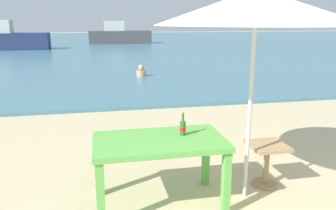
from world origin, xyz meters
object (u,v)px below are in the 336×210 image
side_table_wood (267,159)px  beer_bottle_amber (183,127)px  patio_umbrella (256,7)px  swimmer_person (141,72)px  boat_fishing_trawler (6,39)px  boat_cargo_ship (119,35)px  picnic_table_green (159,149)px

side_table_wood → beer_bottle_amber: bearing=-175.9°
patio_umbrella → swimmer_person: size_ratio=5.61×
swimmer_person → boat_fishing_trawler: size_ratio=0.08×
beer_bottle_amber → boat_fishing_trawler: size_ratio=0.05×
patio_umbrella → boat_cargo_ship: 26.16m
boat_cargo_ship → boat_fishing_trawler: boat_fishing_trawler is taller
picnic_table_green → beer_bottle_amber: bearing=15.4°
picnic_table_green → boat_cargo_ship: size_ratio=0.27×
picnic_table_green → patio_umbrella: patio_umbrella is taller
side_table_wood → swimmer_person: (-0.52, 8.17, -0.11)m
swimmer_person → boat_fishing_trawler: bearing=120.4°
patio_umbrella → boat_fishing_trawler: patio_umbrella is taller
picnic_table_green → patio_umbrella: 1.77m
side_table_wood → swimmer_person: bearing=93.6°
picnic_table_green → swimmer_person: size_ratio=3.41×
side_table_wood → boat_fishing_trawler: size_ratio=0.10×
side_table_wood → boat_cargo_ship: 25.93m
side_table_wood → boat_fishing_trawler: (-8.07, 21.04, 0.44)m
patio_umbrella → side_table_wood: (0.36, 0.20, -1.76)m
patio_umbrella → boat_fishing_trawler: (-7.71, 21.24, -1.33)m
beer_bottle_amber → side_table_wood: size_ratio=0.49×
beer_bottle_amber → side_table_wood: (1.08, 0.08, -0.50)m
patio_umbrella → boat_cargo_ship: size_ratio=0.44×
picnic_table_green → patio_umbrella: (1.00, -0.05, 1.47)m
swimmer_person → beer_bottle_amber: bearing=-93.9°
picnic_table_green → side_table_wood: 1.40m
boat_cargo_ship → swimmer_person: bearing=-91.1°
patio_umbrella → boat_cargo_ship: bearing=89.6°
swimmer_person → boat_cargo_ship: bearing=88.9°
picnic_table_green → swimmer_person: picnic_table_green is taller
beer_bottle_amber → side_table_wood: 1.20m
beer_bottle_amber → swimmer_person: (0.57, 8.25, -0.61)m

